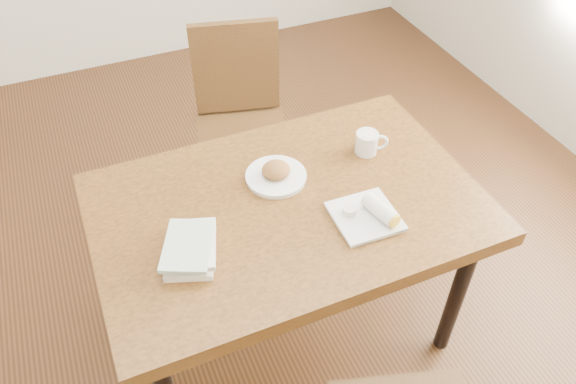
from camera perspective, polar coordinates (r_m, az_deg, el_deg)
name	(u,v)px	position (r m, az deg, el deg)	size (l,w,h in m)	color
ground	(288,326)	(2.51, 0.00, -13.45)	(4.00, 5.00, 0.01)	#472814
table	(288,218)	(1.97, 0.00, -2.68)	(1.32, 0.87, 0.75)	brown
chair_far	(240,113)	(2.67, -4.85, 7.96)	(0.51, 0.51, 0.95)	#4E3416
plate_scone	(276,174)	(1.99, -1.23, 1.82)	(0.22, 0.22, 0.07)	white
coffee_mug	(368,142)	(2.12, 8.10, 5.03)	(0.12, 0.08, 0.08)	white
plate_burrito	(370,214)	(1.87, 8.30, -2.27)	(0.22, 0.22, 0.07)	white
book_stack	(191,248)	(1.77, -9.87, -5.63)	(0.23, 0.26, 0.06)	white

